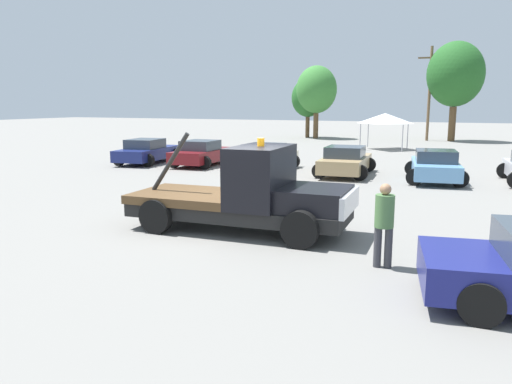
{
  "coord_description": "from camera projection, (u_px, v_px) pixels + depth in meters",
  "views": [
    {
      "loc": [
        5.41,
        -11.4,
        3.27
      ],
      "look_at": [
        0.5,
        0.0,
        1.05
      ],
      "focal_mm": 35.0,
      "sensor_mm": 36.0,
      "label": 1
    }
  ],
  "objects": [
    {
      "name": "ground_plane",
      "position": [
        238.0,
        230.0,
        12.99
      ],
      "size": [
        160.0,
        160.0,
        0.0
      ],
      "primitive_type": "plane",
      "color": "gray"
    },
    {
      "name": "tow_truck",
      "position": [
        251.0,
        196.0,
        12.7
      ],
      "size": [
        5.83,
        2.46,
        2.51
      ],
      "rotation": [
        0.0,
        0.0,
        0.04
      ],
      "color": "black",
      "rests_on": "ground"
    },
    {
      "name": "person_near_truck",
      "position": [
        384.0,
        219.0,
        9.9
      ],
      "size": [
        0.38,
        0.38,
        1.71
      ],
      "rotation": [
        0.0,
        0.0,
        4.87
      ],
      "color": "#38383D",
      "rests_on": "ground"
    },
    {
      "name": "parked_car_navy",
      "position": [
        147.0,
        151.0,
        27.39
      ],
      "size": [
        2.78,
        4.77,
        1.34
      ],
      "rotation": [
        0.0,
        0.0,
        1.7
      ],
      "color": "navy",
      "rests_on": "ground"
    },
    {
      "name": "parked_car_maroon",
      "position": [
        202.0,
        153.0,
        26.36
      ],
      "size": [
        2.52,
        4.33,
        1.34
      ],
      "rotation": [
        0.0,
        0.0,
        1.61
      ],
      "color": "maroon",
      "rests_on": "ground"
    },
    {
      "name": "parked_car_cream",
      "position": [
        265.0,
        158.0,
        24.26
      ],
      "size": [
        2.49,
        4.47,
        1.34
      ],
      "rotation": [
        0.0,
        0.0,
        1.58
      ],
      "color": "beige",
      "rests_on": "ground"
    },
    {
      "name": "parked_car_tan",
      "position": [
        345.0,
        161.0,
        22.8
      ],
      "size": [
        2.62,
        4.5,
        1.34
      ],
      "rotation": [
        0.0,
        0.0,
        1.64
      ],
      "color": "tan",
      "rests_on": "ground"
    },
    {
      "name": "parked_car_skyblue",
      "position": [
        435.0,
        166.0,
        21.03
      ],
      "size": [
        2.76,
        4.47,
        1.34
      ],
      "rotation": [
        0.0,
        0.0,
        1.71
      ],
      "color": "#669ED1",
      "rests_on": "ground"
    },
    {
      "name": "canopy_tent_white",
      "position": [
        385.0,
        118.0,
        35.35
      ],
      "size": [
        2.94,
        2.94,
        2.56
      ],
      "color": "#9E9EA3",
      "rests_on": "ground"
    },
    {
      "name": "tree_left",
      "position": [
        317.0,
        90.0,
        45.96
      ],
      "size": [
        3.73,
        3.73,
        6.66
      ],
      "color": "brown",
      "rests_on": "ground"
    },
    {
      "name": "tree_center",
      "position": [
        455.0,
        75.0,
        42.41
      ],
      "size": [
        4.72,
        4.72,
        8.44
      ],
      "color": "brown",
      "rests_on": "ground"
    },
    {
      "name": "tree_right",
      "position": [
        308.0,
        98.0,
        47.43
      ],
      "size": [
        3.13,
        3.13,
        5.59
      ],
      "color": "brown",
      "rests_on": "ground"
    },
    {
      "name": "utility_pole",
      "position": [
        430.0,
        91.0,
        43.21
      ],
      "size": [
        2.2,
        0.24,
        8.08
      ],
      "color": "brown",
      "rests_on": "ground"
    }
  ]
}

